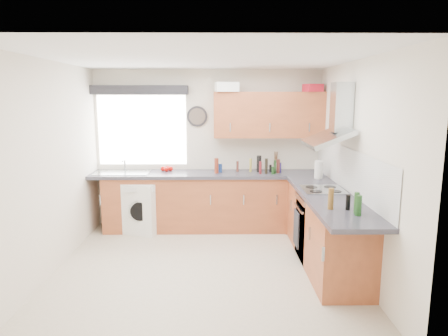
{
  "coord_description": "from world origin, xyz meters",
  "views": [
    {
      "loc": [
        0.2,
        -4.6,
        2.08
      ],
      "look_at": [
        0.25,
        0.85,
        1.1
      ],
      "focal_mm": 32.0,
      "sensor_mm": 36.0,
      "label": 1
    }
  ],
  "objects_px": {
    "oven": "(321,227)",
    "extractor_hood": "(334,122)",
    "washing_machine": "(143,207)",
    "upper_cabinets": "(269,115)"
  },
  "relations": [
    {
      "from": "washing_machine",
      "to": "upper_cabinets",
      "type": "bearing_deg",
      "value": 23.62
    },
    {
      "from": "oven",
      "to": "extractor_hood",
      "type": "distance_m",
      "value": 1.35
    },
    {
      "from": "oven",
      "to": "upper_cabinets",
      "type": "distance_m",
      "value": 1.99
    },
    {
      "from": "oven",
      "to": "washing_machine",
      "type": "bearing_deg",
      "value": 156.25
    },
    {
      "from": "extractor_hood",
      "to": "washing_machine",
      "type": "distance_m",
      "value": 3.14
    },
    {
      "from": "oven",
      "to": "washing_machine",
      "type": "distance_m",
      "value": 2.73
    },
    {
      "from": "oven",
      "to": "upper_cabinets",
      "type": "height_order",
      "value": "upper_cabinets"
    },
    {
      "from": "oven",
      "to": "washing_machine",
      "type": "xyz_separation_m",
      "value": [
        -2.5,
        1.1,
        -0.03
      ]
    },
    {
      "from": "upper_cabinets",
      "to": "washing_machine",
      "type": "height_order",
      "value": "upper_cabinets"
    },
    {
      "from": "washing_machine",
      "to": "oven",
      "type": "bearing_deg",
      "value": -6.71
    }
  ]
}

